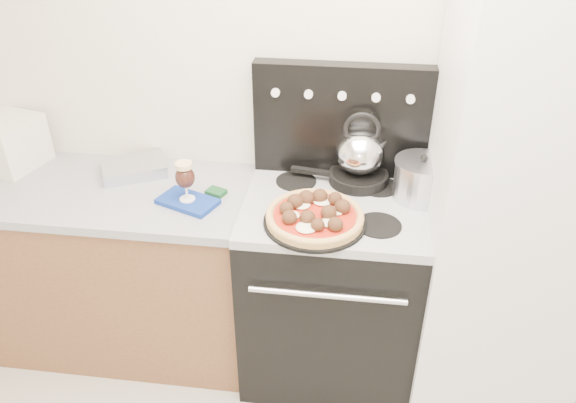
% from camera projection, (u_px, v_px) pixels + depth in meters
% --- Properties ---
extents(room_shell, '(3.52, 3.01, 2.52)m').
position_uv_depth(room_shell, '(289.00, 273.00, 1.43)').
color(room_shell, '#B3ADA1').
rests_on(room_shell, ground).
extents(base_cabinet, '(1.45, 0.60, 0.86)m').
position_uv_depth(base_cabinet, '(105.00, 269.00, 2.74)').
color(base_cabinet, brown).
rests_on(base_cabinet, ground).
extents(countertop, '(1.48, 0.63, 0.04)m').
position_uv_depth(countertop, '(87.00, 190.00, 2.50)').
color(countertop, '#9797A0').
rests_on(countertop, base_cabinet).
extents(stove_body, '(0.76, 0.65, 0.88)m').
position_uv_depth(stove_body, '(330.00, 290.00, 2.59)').
color(stove_body, black).
rests_on(stove_body, ground).
extents(cooktop, '(0.76, 0.65, 0.04)m').
position_uv_depth(cooktop, '(335.00, 206.00, 2.35)').
color(cooktop, '#ADADB2').
rests_on(cooktop, stove_body).
extents(backguard, '(0.76, 0.08, 0.50)m').
position_uv_depth(backguard, '(341.00, 120.00, 2.44)').
color(backguard, black).
rests_on(backguard, cooktop).
extents(fridge, '(0.64, 0.68, 1.90)m').
position_uv_depth(fridge, '(511.00, 211.00, 2.22)').
color(fridge, silver).
rests_on(fridge, ground).
extents(foil_sheet, '(0.34, 0.31, 0.06)m').
position_uv_depth(foil_sheet, '(134.00, 168.00, 2.58)').
color(foil_sheet, silver).
rests_on(foil_sheet, countertop).
extents(oven_mitt, '(0.28, 0.22, 0.02)m').
position_uv_depth(oven_mitt, '(188.00, 202.00, 2.36)').
color(oven_mitt, navy).
rests_on(oven_mitt, countertop).
extents(beer_glass, '(0.10, 0.10, 0.18)m').
position_uv_depth(beer_glass, '(185.00, 181.00, 2.31)').
color(beer_glass, black).
rests_on(beer_glass, oven_mitt).
extents(pizza_pan, '(0.51, 0.51, 0.01)m').
position_uv_depth(pizza_pan, '(315.00, 222.00, 2.20)').
color(pizza_pan, black).
rests_on(pizza_pan, cooktop).
extents(pizza, '(0.44, 0.44, 0.05)m').
position_uv_depth(pizza, '(315.00, 215.00, 2.19)').
color(pizza, '#EAA056').
rests_on(pizza, pizza_pan).
extents(skillet, '(0.30, 0.30, 0.05)m').
position_uv_depth(skillet, '(358.00, 177.00, 2.47)').
color(skillet, black).
rests_on(skillet, cooktop).
extents(tea_kettle, '(0.27, 0.27, 0.24)m').
position_uv_depth(tea_kettle, '(361.00, 148.00, 2.39)').
color(tea_kettle, silver).
rests_on(tea_kettle, skillet).
extents(stock_pot, '(0.23, 0.23, 0.16)m').
position_uv_depth(stock_pot, '(421.00, 180.00, 2.33)').
color(stock_pot, silver).
rests_on(stock_pot, cooktop).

